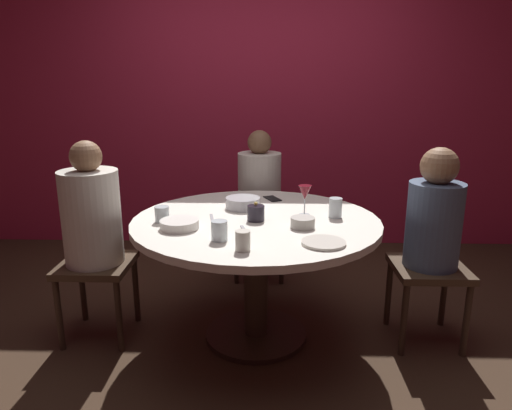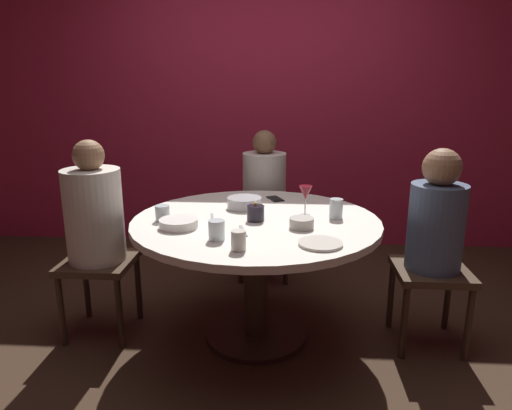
{
  "view_description": "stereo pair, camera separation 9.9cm",
  "coord_description": "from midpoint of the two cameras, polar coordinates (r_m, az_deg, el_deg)",
  "views": [
    {
      "loc": [
        0.07,
        -2.48,
        1.48
      ],
      "look_at": [
        0.0,
        0.0,
        0.82
      ],
      "focal_mm": 32.47,
      "sensor_mm": 36.0,
      "label": 1
    },
    {
      "loc": [
        0.17,
        -2.48,
        1.48
      ],
      "look_at": [
        0.0,
        0.0,
        0.82
      ],
      "focal_mm": 32.47,
      "sensor_mm": 36.0,
      "label": 2
    }
  ],
  "objects": [
    {
      "name": "ground_plane",
      "position": [
        2.89,
        -1.02,
        -15.84
      ],
      "size": [
        8.0,
        8.0,
        0.0
      ],
      "primitive_type": "plane",
      "color": "#382619"
    },
    {
      "name": "back_wall",
      "position": [
        4.23,
        -0.01,
        12.51
      ],
      "size": [
        6.0,
        0.1,
        2.6
      ],
      "primitive_type": "cube",
      "color": "maroon",
      "rests_on": "ground"
    },
    {
      "name": "dining_table",
      "position": [
        2.64,
        -1.07,
        -4.72
      ],
      "size": [
        1.39,
        1.39,
        0.74
      ],
      "color": "silver",
      "rests_on": "ground"
    },
    {
      "name": "seated_diner_left",
      "position": [
        2.8,
        -20.53,
        -1.74
      ],
      "size": [
        0.4,
        0.4,
        1.17
      ],
      "rotation": [
        0.0,
        0.0,
        6.28
      ],
      "color": "#3F2D1E",
      "rests_on": "ground"
    },
    {
      "name": "seated_diner_back",
      "position": [
        3.5,
        -0.39,
        2.13
      ],
      "size": [
        0.4,
        0.4,
        1.14
      ],
      "rotation": [
        0.0,
        0.0,
        4.71
      ],
      "color": "#3F2D1E",
      "rests_on": "ground"
    },
    {
      "name": "seated_diner_right",
      "position": [
        2.74,
        20.07,
        -2.3
      ],
      "size": [
        0.4,
        0.4,
        1.14
      ],
      "rotation": [
        0.0,
        0.0,
        3.14
      ],
      "color": "#3F2D1E",
      "rests_on": "ground"
    },
    {
      "name": "candle_holder",
      "position": [
        2.55,
        -1.21,
        -1.0
      ],
      "size": [
        0.1,
        0.1,
        0.11
      ],
      "color": "black",
      "rests_on": "dining_table"
    },
    {
      "name": "wine_glass",
      "position": [
        2.64,
        4.97,
        1.4
      ],
      "size": [
        0.08,
        0.08,
        0.18
      ],
      "color": "silver",
      "rests_on": "dining_table"
    },
    {
      "name": "dinner_plate",
      "position": [
        2.21,
        7.06,
        -4.63
      ],
      "size": [
        0.21,
        0.21,
        0.01
      ],
      "primitive_type": "cylinder",
      "color": "beige",
      "rests_on": "dining_table"
    },
    {
      "name": "cell_phone",
      "position": [
        3.02,
        1.09,
        0.79
      ],
      "size": [
        0.12,
        0.16,
        0.01
      ],
      "primitive_type": "cube",
      "rotation": [
        0.0,
        0.0,
        0.43
      ],
      "color": "black",
      "rests_on": "dining_table"
    },
    {
      "name": "bowl_serving_large",
      "position": [
        2.81,
        -2.63,
        0.26
      ],
      "size": [
        0.21,
        0.21,
        0.07
      ],
      "primitive_type": "cylinder",
      "color": "#B7B7BC",
      "rests_on": "dining_table"
    },
    {
      "name": "bowl_salad_center",
      "position": [
        2.44,
        4.62,
        -2.16
      ],
      "size": [
        0.13,
        0.13,
        0.06
      ],
      "primitive_type": "cylinder",
      "color": "#B2ADA3",
      "rests_on": "dining_table"
    },
    {
      "name": "bowl_small_white",
      "position": [
        2.46,
        -10.55,
        -2.35
      ],
      "size": [
        0.2,
        0.2,
        0.05
      ],
      "primitive_type": "cylinder",
      "color": "silver",
      "rests_on": "dining_table"
    },
    {
      "name": "cup_near_candle",
      "position": [
        2.64,
        8.71,
        -0.35
      ],
      "size": [
        0.07,
        0.07,
        0.11
      ],
      "primitive_type": "cylinder",
      "color": "silver",
      "rests_on": "dining_table"
    },
    {
      "name": "cup_by_left_diner",
      "position": [
        2.59,
        -12.57,
        -1.12
      ],
      "size": [
        0.08,
        0.08,
        0.09
      ],
      "primitive_type": "cylinder",
      "color": "silver",
      "rests_on": "dining_table"
    },
    {
      "name": "cup_by_right_diner",
      "position": [
        2.1,
        -2.98,
        -4.42
      ],
      "size": [
        0.07,
        0.07,
        0.09
      ],
      "primitive_type": "cylinder",
      "color": "beige",
      "rests_on": "dining_table"
    },
    {
      "name": "cup_center_front",
      "position": [
        2.24,
        -5.79,
        -3.17
      ],
      "size": [
        0.08,
        0.08,
        0.1
      ],
      "primitive_type": "cylinder",
      "color": "silver",
      "rests_on": "dining_table"
    },
    {
      "name": "fork_near_plate",
      "position": [
        2.38,
        -2.56,
        -3.22
      ],
      "size": [
        0.06,
        0.18,
        0.01
      ],
      "primitive_type": "cube",
      "rotation": [
        0.0,
        0.0,
        0.26
      ],
      "color": "#B7B7BC",
      "rests_on": "dining_table"
    },
    {
      "name": "knife_near_plate",
      "position": [
        2.6,
        -6.52,
        -1.7
      ],
      "size": [
        0.05,
        0.18,
        0.01
      ],
      "primitive_type": "cube",
      "rotation": [
        0.0,
        0.0,
        0.18
      ],
      "color": "#B7B7BC",
      "rests_on": "dining_table"
    }
  ]
}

